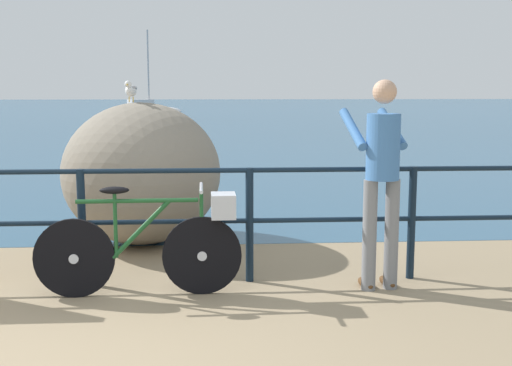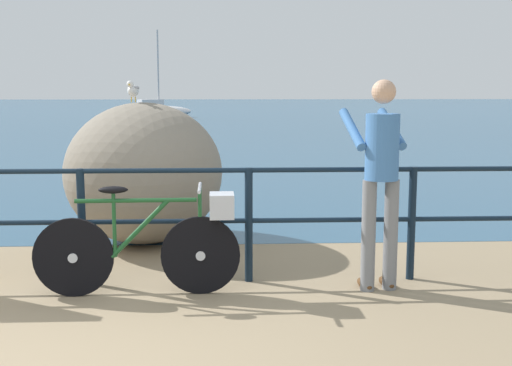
{
  "view_description": "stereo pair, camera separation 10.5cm",
  "coord_description": "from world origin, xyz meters",
  "px_view_note": "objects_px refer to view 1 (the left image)",
  "views": [
    {
      "loc": [
        1.16,
        -3.81,
        1.71
      ],
      "look_at": [
        1.54,
        2.17,
        0.83
      ],
      "focal_mm": 45.29,
      "sensor_mm": 36.0,
      "label": 1
    },
    {
      "loc": [
        1.27,
        -3.81,
        1.71
      ],
      "look_at": [
        1.54,
        2.17,
        0.83
      ],
      "focal_mm": 45.29,
      "sensor_mm": 36.0,
      "label": 2
    }
  ],
  "objects_px": {
    "person_at_railing": "(381,174)",
    "breakwater_boulder_main": "(142,173)",
    "seagull": "(131,89)",
    "bicycle": "(157,241)",
    "sailboat": "(145,111)"
  },
  "relations": [
    {
      "from": "bicycle",
      "to": "breakwater_boulder_main",
      "type": "xyz_separation_m",
      "value": [
        -0.32,
        1.9,
        0.31
      ]
    },
    {
      "from": "person_at_railing",
      "to": "seagull",
      "type": "distance_m",
      "value": 3.04
    },
    {
      "from": "person_at_railing",
      "to": "breakwater_boulder_main",
      "type": "relative_size",
      "value": 0.92
    },
    {
      "from": "seagull",
      "to": "sailboat",
      "type": "bearing_deg",
      "value": -168.01
    },
    {
      "from": "seagull",
      "to": "bicycle",
      "type": "bearing_deg",
      "value": 18.61
    },
    {
      "from": "sailboat",
      "to": "bicycle",
      "type": "bearing_deg",
      "value": -112.6
    },
    {
      "from": "breakwater_boulder_main",
      "to": "seagull",
      "type": "height_order",
      "value": "seagull"
    },
    {
      "from": "person_at_railing",
      "to": "bicycle",
      "type": "bearing_deg",
      "value": 83.47
    },
    {
      "from": "bicycle",
      "to": "sailboat",
      "type": "relative_size",
      "value": 0.35
    },
    {
      "from": "bicycle",
      "to": "person_at_railing",
      "type": "xyz_separation_m",
      "value": [
        1.88,
        0.07,
        0.53
      ]
    },
    {
      "from": "breakwater_boulder_main",
      "to": "bicycle",
      "type": "bearing_deg",
      "value": -80.35
    },
    {
      "from": "person_at_railing",
      "to": "seagull",
      "type": "bearing_deg",
      "value": 42.52
    },
    {
      "from": "person_at_railing",
      "to": "breakwater_boulder_main",
      "type": "bearing_deg",
      "value": 41.65
    },
    {
      "from": "person_at_railing",
      "to": "breakwater_boulder_main",
      "type": "xyz_separation_m",
      "value": [
        -2.2,
        1.83,
        -0.22
      ]
    },
    {
      "from": "bicycle",
      "to": "seagull",
      "type": "distance_m",
      "value": 2.32
    }
  ]
}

